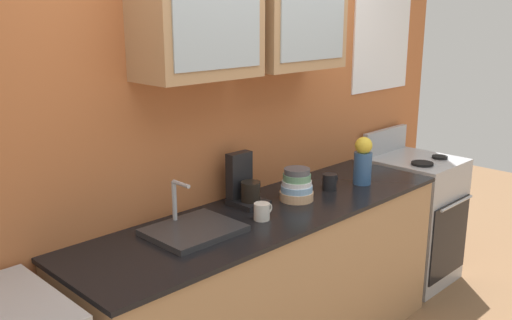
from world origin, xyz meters
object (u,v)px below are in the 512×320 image
(stove_range, at_px, (413,218))
(vase, at_px, (363,161))
(bowl_stack, at_px, (297,186))
(cup_near_bowls, at_px, (330,182))
(cup_near_sink, at_px, (262,211))
(coffee_maker, at_px, (244,186))
(sink_faucet, at_px, (193,229))

(stove_range, xyz_separation_m, vase, (-0.79, -0.07, 0.61))
(bowl_stack, distance_m, vase, 0.53)
(cup_near_bowls, bearing_deg, stove_range, -0.31)
(cup_near_sink, relative_size, coffee_maker, 0.41)
(stove_range, relative_size, cup_near_sink, 9.44)
(cup_near_sink, distance_m, coffee_maker, 0.27)
(stove_range, xyz_separation_m, bowl_stack, (-1.32, 0.02, 0.55))
(bowl_stack, xyz_separation_m, cup_near_sink, (-0.36, -0.08, -0.04))
(bowl_stack, bearing_deg, coffee_maker, 148.22)
(cup_near_bowls, bearing_deg, bowl_stack, 177.27)
(sink_faucet, distance_m, vase, 1.27)
(stove_range, height_order, bowl_stack, bowl_stack)
(stove_range, bearing_deg, bowl_stack, 179.16)
(sink_faucet, bearing_deg, stove_range, -1.38)
(stove_range, bearing_deg, vase, -175.20)
(stove_range, distance_m, cup_near_bowls, 1.15)
(stove_range, height_order, sink_faucet, sink_faucet)
(vase, bearing_deg, coffee_maker, 162.49)
(bowl_stack, height_order, vase, vase)
(stove_range, xyz_separation_m, coffee_maker, (-1.58, 0.18, 0.57))
(stove_range, bearing_deg, cup_near_sink, -177.91)
(sink_faucet, xyz_separation_m, bowl_stack, (0.73, -0.03, 0.06))
(bowl_stack, distance_m, cup_near_bowls, 0.29)
(vase, bearing_deg, sink_faucet, 174.72)
(vase, bearing_deg, bowl_stack, 170.65)
(stove_range, height_order, cup_near_sink, stove_range)
(bowl_stack, height_order, cup_near_bowls, bowl_stack)
(stove_range, relative_size, bowl_stack, 5.75)
(sink_faucet, height_order, vase, vase)
(bowl_stack, relative_size, coffee_maker, 0.67)
(vase, xyz_separation_m, coffee_maker, (-0.78, 0.25, -0.04))
(sink_faucet, height_order, cup_near_bowls, sink_faucet)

